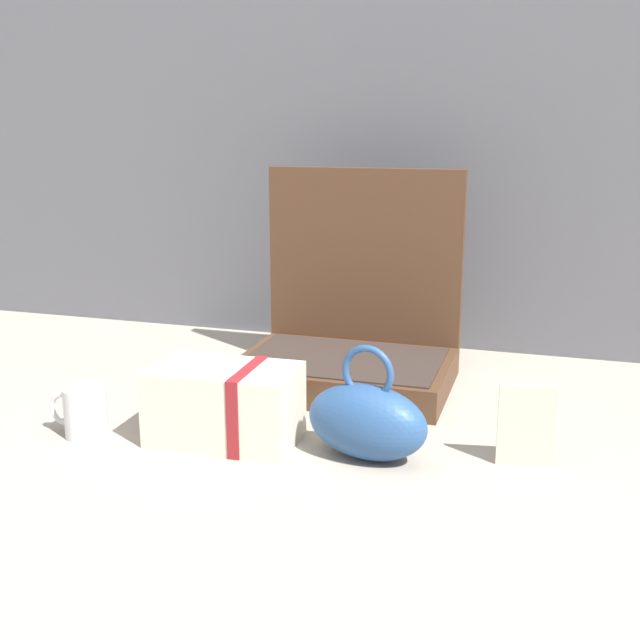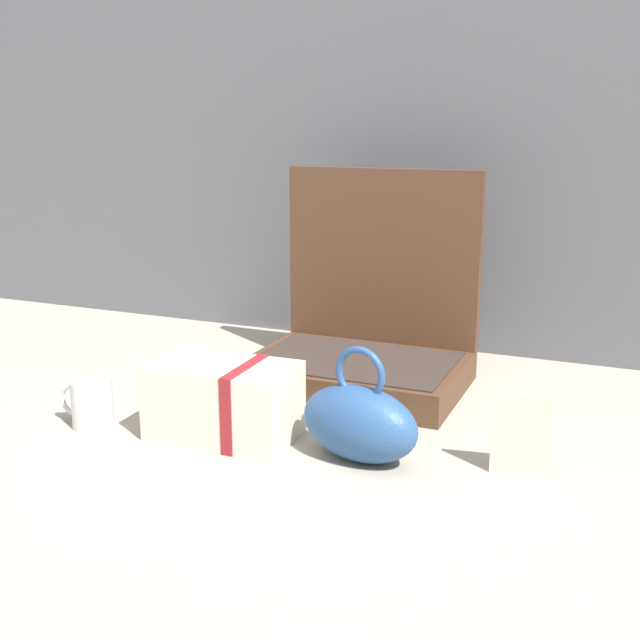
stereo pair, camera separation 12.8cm
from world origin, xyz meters
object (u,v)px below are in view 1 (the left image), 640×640
at_px(open_suitcase, 351,334).
at_px(cream_toiletry_bag, 227,404).
at_px(info_card_left, 526,426).
at_px(teal_pouch_handbag, 367,420).
at_px(coffee_mug, 84,411).

height_order(open_suitcase, cream_toiletry_bag, open_suitcase).
bearing_deg(info_card_left, teal_pouch_handbag, -179.03).
bearing_deg(cream_toiletry_bag, open_suitcase, 72.25).
xyz_separation_m(open_suitcase, teal_pouch_handbag, (0.12, -0.36, -0.03)).
distance_m(open_suitcase, teal_pouch_handbag, 0.38).
relative_size(open_suitcase, teal_pouch_handbag, 1.98).
bearing_deg(teal_pouch_handbag, open_suitcase, 108.60).
xyz_separation_m(teal_pouch_handbag, coffee_mug, (-0.48, -0.05, -0.02)).
xyz_separation_m(cream_toiletry_bag, coffee_mug, (-0.24, -0.05, -0.02)).
bearing_deg(coffee_mug, info_card_left, 7.69).
distance_m(teal_pouch_handbag, cream_toiletry_bag, 0.24).
relative_size(teal_pouch_handbag, coffee_mug, 2.02).
height_order(open_suitcase, info_card_left, open_suitcase).
relative_size(cream_toiletry_bag, coffee_mug, 2.29).
height_order(cream_toiletry_bag, info_card_left, info_card_left).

